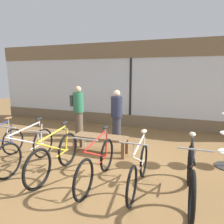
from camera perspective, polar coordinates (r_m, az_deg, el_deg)
ground_plane at (r=4.73m, az=-6.21°, el=-14.71°), size 24.00×24.00×0.00m
shop_back_wall at (r=7.67m, az=5.35°, el=7.93°), size 12.00×0.08×3.20m
bicycle_left at (r=4.85m, az=-22.96°, el=-9.73°), size 0.46×1.79×1.04m
bicycle_center_left at (r=4.27m, az=-16.00°, el=-12.07°), size 0.46×1.74×1.06m
bicycle_center_right at (r=3.87m, az=-4.25°, el=-14.43°), size 0.46×1.75×1.03m
bicycle_right at (r=3.73m, az=7.67°, el=-15.69°), size 0.46×1.64×1.01m
bicycle_far_right at (r=3.61m, az=21.57°, el=-16.90°), size 0.46×1.76×1.05m
display_bench at (r=5.22m, az=-3.28°, el=-7.68°), size 1.40×0.44×0.45m
customer_near_rack at (r=5.94m, az=1.33°, el=-0.91°), size 0.48×0.48×1.57m
customer_by_window at (r=6.57m, az=-9.63°, el=0.72°), size 0.56×0.47×1.65m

